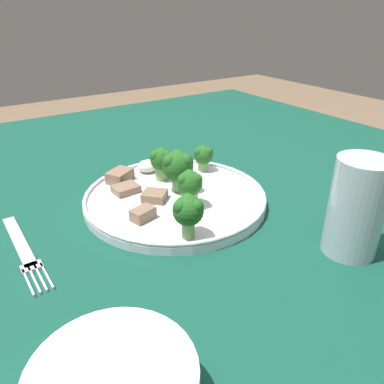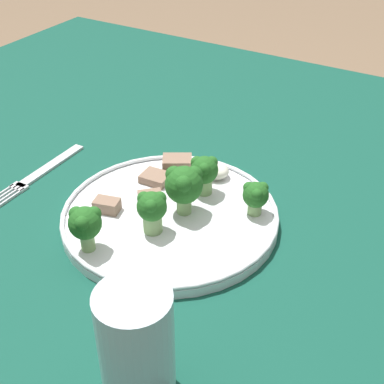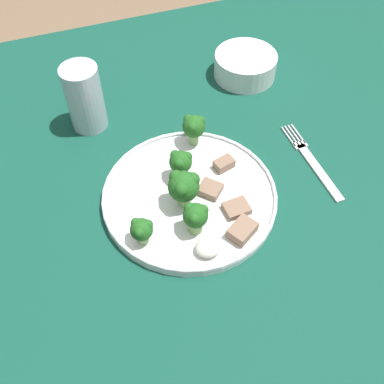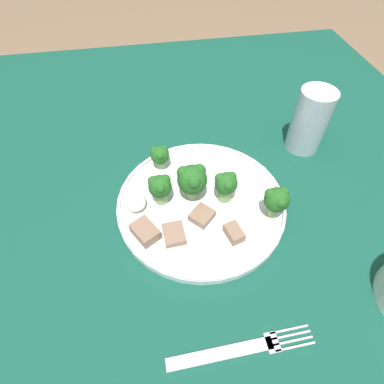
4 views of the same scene
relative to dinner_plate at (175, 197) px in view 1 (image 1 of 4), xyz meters
name	(u,v)px [view 1 (image 1 of 4)]	position (x,y,z in m)	size (l,w,h in m)	color
table	(149,241)	(0.03, -0.03, -0.09)	(1.31, 1.17, 0.72)	#114738
dinner_plate	(175,197)	(0.00, 0.00, 0.00)	(0.28, 0.28, 0.02)	white
fork	(23,250)	(0.23, 0.00, -0.01)	(0.02, 0.18, 0.00)	silver
drinking_glass	(355,213)	(-0.11, 0.23, 0.05)	(0.07, 0.07, 0.12)	#B2C1CC
broccoli_floret_near_rim_left	(178,166)	(-0.01, -0.01, 0.05)	(0.05, 0.05, 0.07)	#7FA866
broccoli_floret_center_left	(203,155)	(-0.09, -0.06, 0.03)	(0.03, 0.03, 0.05)	#7FA866
broccoli_floret_back_left	(162,160)	(-0.01, -0.06, 0.04)	(0.04, 0.04, 0.05)	#7FA866
broccoli_floret_front_left	(190,185)	(0.00, 0.04, 0.04)	(0.04, 0.04, 0.06)	#7FA866
broccoli_floret_center_back	(188,211)	(0.05, 0.11, 0.04)	(0.04, 0.04, 0.06)	#7FA866
meat_slice_front_slice	(126,189)	(0.06, -0.05, 0.01)	(0.04, 0.03, 0.01)	#846651
meat_slice_middle_slice	(143,214)	(0.07, 0.04, 0.01)	(0.04, 0.03, 0.02)	#846651
meat_slice_rear_slice	(155,196)	(0.03, -0.01, 0.01)	(0.05, 0.05, 0.01)	#846651
meat_slice_edge_slice	(120,176)	(0.05, -0.10, 0.01)	(0.05, 0.05, 0.02)	#846651
sauce_dollop	(148,166)	(-0.01, -0.11, 0.01)	(0.04, 0.03, 0.02)	silver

